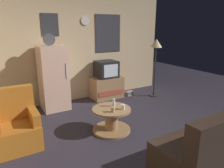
% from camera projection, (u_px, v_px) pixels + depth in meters
% --- Properties ---
extents(ground_plane, '(12.00, 12.00, 0.00)m').
position_uv_depth(ground_plane, '(130.00, 137.00, 3.78)').
color(ground_plane, '#2D2833').
extents(wall_with_art, '(5.20, 0.12, 2.79)m').
position_uv_depth(wall_with_art, '(77.00, 47.00, 5.44)').
color(wall_with_art, '#D1B284').
rests_on(wall_with_art, ground_plane).
extents(fridge, '(0.60, 0.62, 1.77)m').
position_uv_depth(fridge, '(53.00, 78.00, 4.90)').
color(fridge, beige).
rests_on(fridge, ground_plane).
extents(tv_stand, '(0.84, 0.53, 0.58)m').
position_uv_depth(tv_stand, '(107.00, 87.00, 5.78)').
color(tv_stand, '#9E754C').
rests_on(tv_stand, ground_plane).
extents(crt_tv, '(0.54, 0.51, 0.44)m').
position_uv_depth(crt_tv, '(106.00, 69.00, 5.64)').
color(crt_tv, black).
rests_on(crt_tv, tv_stand).
extents(standing_lamp, '(0.32, 0.32, 1.59)m').
position_uv_depth(standing_lamp, '(156.00, 48.00, 5.64)').
color(standing_lamp, '#332D28').
rests_on(standing_lamp, ground_plane).
extents(coffee_table, '(0.72, 0.72, 0.45)m').
position_uv_depth(coffee_table, '(111.00, 120.00, 3.95)').
color(coffee_table, '#9E754C').
rests_on(coffee_table, ground_plane).
extents(wine_glass, '(0.05, 0.05, 0.15)m').
position_uv_depth(wine_glass, '(114.00, 102.00, 3.98)').
color(wine_glass, silver).
rests_on(wine_glass, coffee_table).
extents(mug_ceramic_white, '(0.08, 0.08, 0.09)m').
position_uv_depth(mug_ceramic_white, '(123.00, 107.00, 3.84)').
color(mug_ceramic_white, silver).
rests_on(mug_ceramic_white, coffee_table).
extents(mug_ceramic_tan, '(0.08, 0.08, 0.09)m').
position_uv_depth(mug_ceramic_tan, '(113.00, 110.00, 3.72)').
color(mug_ceramic_tan, tan).
rests_on(mug_ceramic_tan, coffee_table).
extents(armchair, '(0.68, 0.68, 0.96)m').
position_uv_depth(armchair, '(16.00, 127.00, 3.43)').
color(armchair, '#B2661E').
rests_on(armchair, ground_plane).
extents(couch, '(1.70, 0.80, 0.92)m').
position_uv_depth(couch, '(216.00, 146.00, 2.94)').
color(couch, '#38281E').
rests_on(couch, ground_plane).
extents(book_stack, '(0.22, 0.16, 0.12)m').
position_uv_depth(book_stack, '(129.00, 93.00, 6.02)').
color(book_stack, '#9A6262').
rests_on(book_stack, ground_plane).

